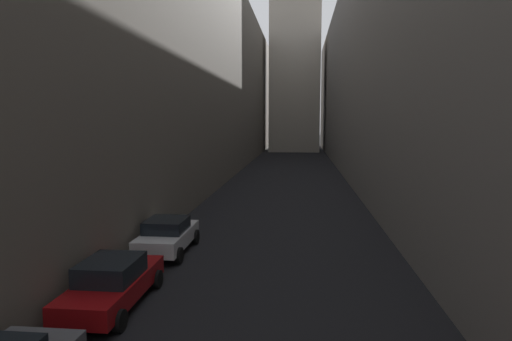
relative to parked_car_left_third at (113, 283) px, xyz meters
name	(u,v)px	position (x,y,z in m)	size (l,w,h in m)	color
ground_plane	(288,178)	(4.40, 30.36, -0.75)	(264.00, 264.00, 0.00)	black
building_block_left	(159,75)	(-8.98, 32.36, 9.54)	(15.76, 108.00, 20.58)	#60594F
building_block_right	(404,73)	(15.54, 32.36, 9.49)	(11.29, 108.00, 20.47)	slate
parked_car_left_third	(113,283)	(0.00, 0.00, 0.00)	(1.92, 4.56, 1.49)	maroon
parked_car_left_far	(167,235)	(0.00, 5.51, 0.02)	(1.97, 4.12, 1.48)	silver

